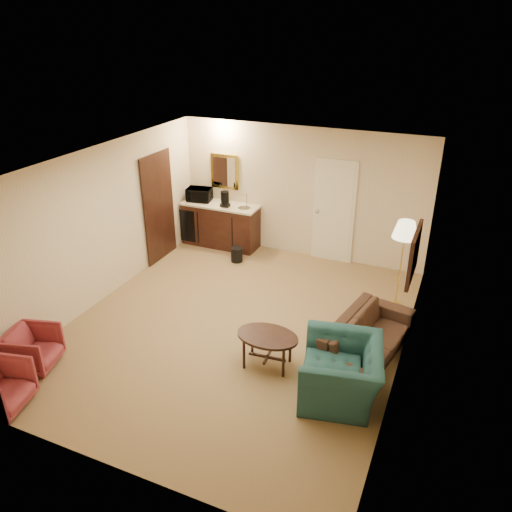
{
  "coord_description": "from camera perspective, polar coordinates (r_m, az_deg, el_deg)",
  "views": [
    {
      "loc": [
        2.92,
        -5.97,
        4.4
      ],
      "look_at": [
        0.12,
        0.5,
        1.04
      ],
      "focal_mm": 35.0,
      "sensor_mm": 36.0,
      "label": 1
    }
  ],
  "objects": [
    {
      "name": "room_walls",
      "position": [
        7.85,
        -0.68,
        5.53
      ],
      "size": [
        5.02,
        6.01,
        2.61
      ],
      "color": "beige",
      "rests_on": "ground"
    },
    {
      "name": "waste_bin",
      "position": [
        9.94,
        -2.21,
        0.17
      ],
      "size": [
        0.24,
        0.24,
        0.29
      ],
      "primitive_type": "cylinder",
      "rotation": [
        0.0,
        0.0,
        0.02
      ],
      "color": "black",
      "rests_on": "ground"
    },
    {
      "name": "microwave",
      "position": [
        10.6,
        -6.52,
        7.16
      ],
      "size": [
        0.54,
        0.36,
        0.34
      ],
      "primitive_type": "imported",
      "rotation": [
        0.0,
        0.0,
        0.18
      ],
      "color": "black",
      "rests_on": "wetbar_cabinet"
    },
    {
      "name": "teal_armchair",
      "position": [
        6.48,
        9.79,
        -12.02
      ],
      "size": [
        0.95,
        1.25,
        0.99
      ],
      "primitive_type": "imported",
      "rotation": [
        0.0,
        0.0,
        -1.36
      ],
      "color": "#1B4542",
      "rests_on": "ground"
    },
    {
      "name": "sofa",
      "position": [
        7.27,
        12.48,
        -8.59
      ],
      "size": [
        0.96,
        2.09,
        0.79
      ],
      "primitive_type": "imported",
      "rotation": [
        0.0,
        0.0,
        1.38
      ],
      "color": "black",
      "rests_on": "ground"
    },
    {
      "name": "ground",
      "position": [
        7.97,
        -2.25,
        -8.03
      ],
      "size": [
        6.0,
        6.0,
        0.0
      ],
      "primitive_type": "plane",
      "color": "#96764C",
      "rests_on": "ground"
    },
    {
      "name": "coffee_table",
      "position": [
        7.03,
        1.3,
        -10.69
      ],
      "size": [
        0.91,
        0.65,
        0.5
      ],
      "primitive_type": "cube",
      "rotation": [
        0.0,
        0.0,
        0.08
      ],
      "color": "black",
      "rests_on": "ground"
    },
    {
      "name": "rose_chair_near",
      "position": [
        7.62,
        -24.17,
        -9.43
      ],
      "size": [
        0.73,
        0.75,
        0.64
      ],
      "primitive_type": "imported",
      "rotation": [
        0.0,
        0.0,
        1.85
      ],
      "color": "#933043",
      "rests_on": "ground"
    },
    {
      "name": "floor_lamp",
      "position": [
        8.46,
        16.22,
        -0.97
      ],
      "size": [
        0.52,
        0.52,
        1.54
      ],
      "primitive_type": "cube",
      "rotation": [
        0.0,
        0.0,
        0.35
      ],
      "color": "gold",
      "rests_on": "ground"
    },
    {
      "name": "coffee_maker",
      "position": [
        10.22,
        -3.57,
        6.52
      ],
      "size": [
        0.19,
        0.19,
        0.32
      ],
      "primitive_type": "cylinder",
      "rotation": [
        0.0,
        0.0,
        0.13
      ],
      "color": "black",
      "rests_on": "wetbar_cabinet"
    },
    {
      "name": "wetbar_cabinet",
      "position": [
        10.57,
        -4.04,
        3.57
      ],
      "size": [
        1.64,
        0.58,
        0.92
      ],
      "primitive_type": "cube",
      "color": "#341810",
      "rests_on": "ground"
    }
  ]
}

